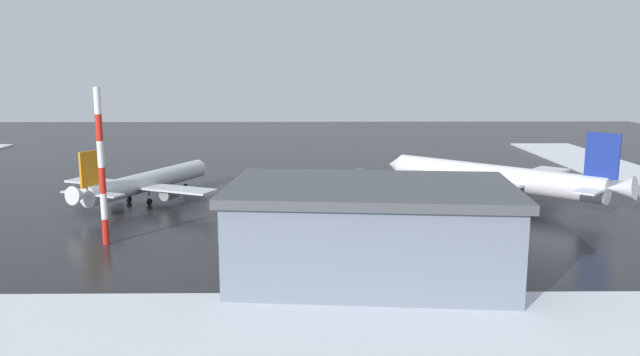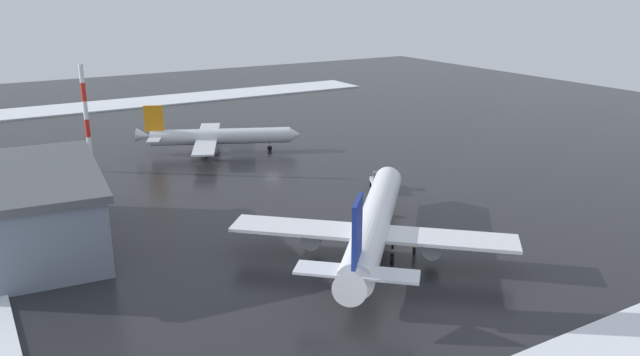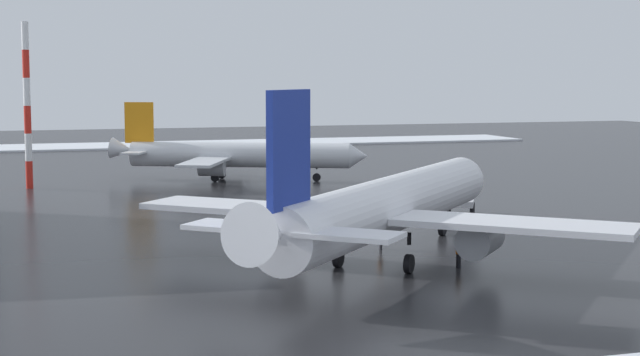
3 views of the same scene
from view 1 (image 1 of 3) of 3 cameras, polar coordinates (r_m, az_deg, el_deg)
name	(u,v)px [view 1 (image 1 of 3)]	position (r m, az deg, el deg)	size (l,w,h in m)	color
ground_plane	(234,194)	(94.37, -7.89, -1.46)	(240.00, 240.00, 0.00)	#232326
snow_bank_far	(147,336)	(47.28, -15.57, -13.74)	(152.00, 16.00, 0.29)	white
airplane_foreground_jet	(499,178)	(90.40, 16.08, 0.02)	(29.45, 27.85, 10.83)	white
airplane_far_rear	(146,182)	(91.38, -15.60, -0.33)	(23.07, 27.17, 8.55)	silver
pushback_tug	(364,177)	(100.71, 4.03, 0.10)	(5.09, 4.09, 2.50)	silver
ground_crew_by_nose_gear	(508,191)	(95.07, 16.83, -1.13)	(0.36, 0.36, 1.71)	black
ground_crew_near_tug	(462,194)	(91.07, 12.85, -1.43)	(0.36, 0.36, 1.71)	black
antenna_mast	(102,167)	(69.76, -19.35, 0.93)	(0.70, 0.70, 16.86)	red
cargo_hangar	(370,232)	(55.74, 4.62, -4.98)	(26.28, 17.24, 8.80)	slate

